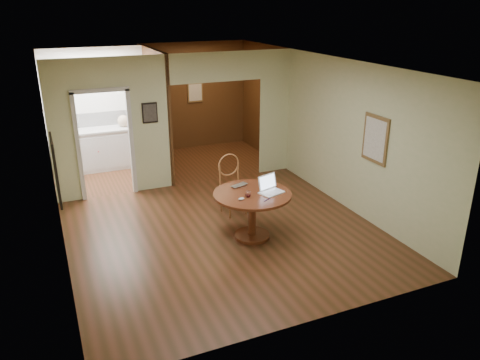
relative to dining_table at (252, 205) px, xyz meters
name	(u,v)px	position (x,y,z in m)	size (l,w,h in m)	color
floor	(226,235)	(-0.36, 0.24, -0.58)	(5.00, 5.00, 0.00)	#432813
room_shell	(150,121)	(-0.83, 3.34, 0.71)	(5.20, 7.50, 5.00)	white
dining_table	(252,205)	(0.00, 0.00, 0.00)	(1.25, 1.25, 0.78)	maroon
chair	(232,181)	(0.08, 1.05, 0.03)	(0.51, 0.51, 1.09)	#AC623D
open_laptop	(270,188)	(0.28, -0.05, 0.27)	(0.43, 0.42, 0.26)	white
closed_laptop	(241,186)	(-0.06, 0.32, 0.22)	(0.30, 0.20, 0.02)	#B0B0B4
mouse	(241,199)	(-0.27, -0.19, 0.22)	(0.10, 0.05, 0.04)	white
wine_glass	(248,194)	(-0.13, -0.12, 0.26)	(0.10, 0.10, 0.11)	white
pen	(267,200)	(0.09, -0.35, 0.21)	(0.01, 0.01, 0.15)	navy
kitchen_cabinet	(104,149)	(-1.71, 4.44, -0.11)	(2.06, 0.60, 0.94)	silver
grocery_bag	(123,121)	(-1.20, 4.44, 0.49)	(0.27, 0.23, 0.27)	beige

